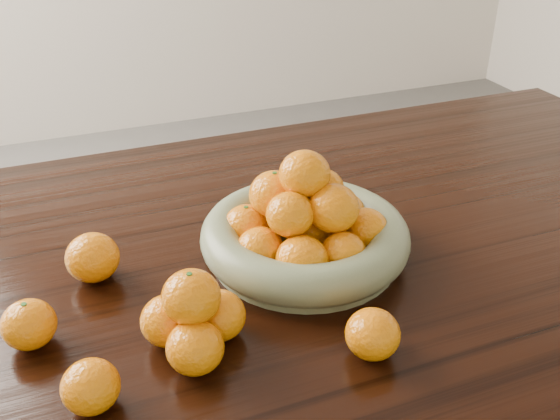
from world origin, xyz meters
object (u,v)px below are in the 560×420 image
object	(u,v)px
dining_table	(280,285)
orange_pyramid	(193,319)
fruit_bowl	(305,229)
loose_orange_0	(29,324)

from	to	relation	value
dining_table	orange_pyramid	bearing A→B (deg)	-135.20
dining_table	fruit_bowl	distance (m)	0.15
orange_pyramid	loose_orange_0	size ratio (longest dim) A/B	1.94
fruit_bowl	loose_orange_0	distance (m)	0.44
dining_table	loose_orange_0	size ratio (longest dim) A/B	27.00
orange_pyramid	dining_table	bearing A→B (deg)	44.80
dining_table	orange_pyramid	distance (m)	0.32
dining_table	fruit_bowl	bearing A→B (deg)	-61.71
orange_pyramid	loose_orange_0	bearing A→B (deg)	156.65
orange_pyramid	loose_orange_0	world-z (taller)	orange_pyramid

